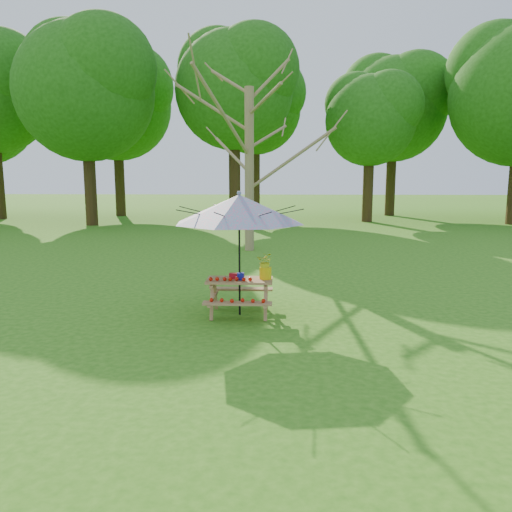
{
  "coord_description": "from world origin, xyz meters",
  "views": [
    {
      "loc": [
        5.51,
        -4.23,
        2.56
      ],
      "look_at": [
        5.14,
        4.64,
        1.1
      ],
      "focal_mm": 35.0,
      "sensor_mm": 36.0,
      "label": 1
    }
  ],
  "objects_px": {
    "flower_bucket": "(265,265)",
    "bare_tree": "(249,15)",
    "patio_umbrella": "(239,209)",
    "picnic_table": "(240,297)"
  },
  "relations": [
    {
      "from": "flower_bucket",
      "to": "bare_tree",
      "type": "bearing_deg",
      "value": 95.22
    },
    {
      "from": "patio_umbrella",
      "to": "flower_bucket",
      "type": "relative_size",
      "value": 5.96
    },
    {
      "from": "bare_tree",
      "to": "picnic_table",
      "type": "height_order",
      "value": "bare_tree"
    },
    {
      "from": "patio_umbrella",
      "to": "flower_bucket",
      "type": "distance_m",
      "value": 1.12
    },
    {
      "from": "picnic_table",
      "to": "flower_bucket",
      "type": "distance_m",
      "value": 0.77
    },
    {
      "from": "picnic_table",
      "to": "flower_bucket",
      "type": "relative_size",
      "value": 2.7
    },
    {
      "from": "patio_umbrella",
      "to": "flower_bucket",
      "type": "height_order",
      "value": "patio_umbrella"
    },
    {
      "from": "bare_tree",
      "to": "picnic_table",
      "type": "relative_size",
      "value": 9.43
    },
    {
      "from": "patio_umbrella",
      "to": "flower_bucket",
      "type": "bearing_deg",
      "value": 4.16
    },
    {
      "from": "picnic_table",
      "to": "flower_bucket",
      "type": "height_order",
      "value": "flower_bucket"
    }
  ]
}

